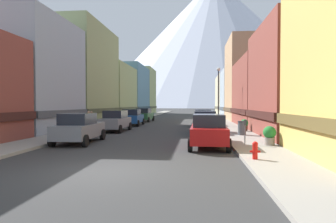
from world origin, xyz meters
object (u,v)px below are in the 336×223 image
at_px(car_left_0, 79,128).
at_px(potted_plant_0, 72,125).
at_px(car_left_2, 132,117).
at_px(trash_bin_right, 242,128).
at_px(potted_plant_2, 270,135).
at_px(potted_plant_1, 244,125).
at_px(pedestrian_1, 92,120).
at_px(pedestrian_0, 89,121).
at_px(car_right_1, 205,122).
at_px(fire_hydrant_near, 255,150).
at_px(streetlamp_right, 218,88).
at_px(car_right_0, 209,131).
at_px(car_right_2, 203,118).
at_px(car_left_1, 115,121).
at_px(parking_meter_near, 245,128).
at_px(car_left_3, 144,115).

height_order(car_left_0, potted_plant_0, car_left_0).
height_order(car_left_2, trash_bin_right, car_left_2).
bearing_deg(potted_plant_2, potted_plant_0, 153.37).
distance_m(potted_plant_1, pedestrian_1, 13.32).
bearing_deg(pedestrian_0, trash_bin_right, -16.43).
height_order(car_right_1, fire_hydrant_near, car_right_1).
distance_m(pedestrian_0, streetlamp_right, 13.05).
bearing_deg(potted_plant_1, car_left_0, -146.13).
bearing_deg(trash_bin_right, pedestrian_1, 160.72).
bearing_deg(trash_bin_right, car_right_0, -116.26).
height_order(car_left_2, pedestrian_0, car_left_2).
distance_m(car_right_2, trash_bin_right, 9.80).
xyz_separation_m(car_right_0, potted_plant_0, (-10.80, 7.11, -0.33)).
height_order(car_left_1, potted_plant_0, car_left_1).
distance_m(car_left_0, trash_bin_right, 10.99).
xyz_separation_m(car_right_0, pedestrian_0, (-10.05, 8.89, -0.02)).
height_order(car_right_2, parking_meter_near, car_right_2).
bearing_deg(pedestrian_0, streetlamp_right, 23.71).
bearing_deg(potted_plant_2, trash_bin_right, 97.29).
relative_size(trash_bin_right, potted_plant_0, 1.14).
bearing_deg(parking_meter_near, car_left_3, 113.28).
relative_size(car_left_2, pedestrian_0, 2.80).
height_order(car_right_0, trash_bin_right, car_right_0).
bearing_deg(potted_plant_2, car_right_2, 102.41).
bearing_deg(fire_hydrant_near, potted_plant_2, 69.30).
distance_m(car_left_3, car_right_2, 10.90).
xyz_separation_m(car_right_1, streetlamp_right, (1.55, 6.75, 3.09)).
relative_size(car_right_0, car_right_2, 1.00).
xyz_separation_m(car_left_3, potted_plant_1, (10.80, -14.23, -0.23)).
height_order(car_left_0, car_right_0, same).
relative_size(fire_hydrant_near, trash_bin_right, 0.72).
distance_m(car_left_0, car_right_0, 7.66).
distance_m(trash_bin_right, potted_plant_0, 13.49).
bearing_deg(car_left_3, potted_plant_1, -52.79).
bearing_deg(car_right_0, car_left_2, 116.50).
bearing_deg(pedestrian_1, pedestrian_0, -90.00).
height_order(fire_hydrant_near, streetlamp_right, streetlamp_right).
bearing_deg(potted_plant_1, car_right_2, 116.50).
relative_size(car_left_0, parking_meter_near, 3.36).
distance_m(car_right_1, pedestrian_1, 10.32).
bearing_deg(car_left_0, car_left_2, 90.00).
height_order(car_left_1, potted_plant_1, car_left_1).
bearing_deg(car_right_1, potted_plant_0, -179.39).
relative_size(car_right_2, potted_plant_0, 5.15).
bearing_deg(potted_plant_2, pedestrian_1, 144.40).
bearing_deg(streetlamp_right, trash_bin_right, -83.52).
bearing_deg(car_left_1, fire_hydrant_near, -53.62).
bearing_deg(parking_meter_near, car_right_2, 97.72).
relative_size(car_left_1, car_right_0, 1.00).
bearing_deg(potted_plant_2, car_left_1, 141.96).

